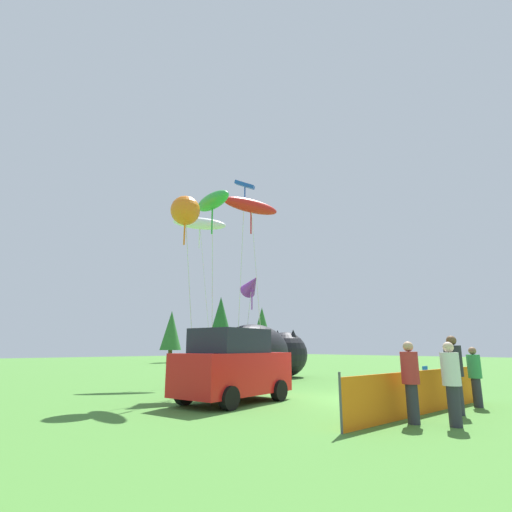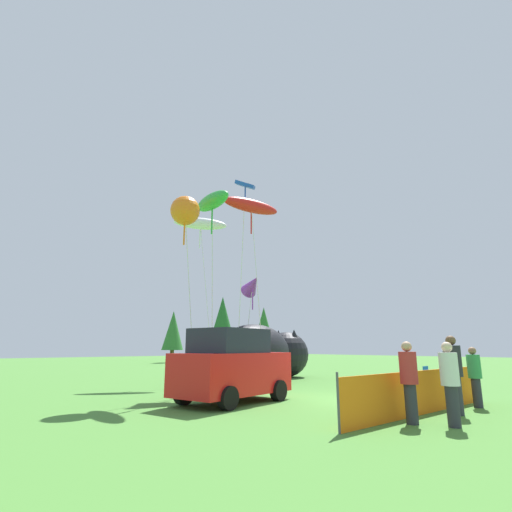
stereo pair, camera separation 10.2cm
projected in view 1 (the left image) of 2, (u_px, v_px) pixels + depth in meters
The scene contains 18 objects.
ground_plane at pixel (358, 401), 12.37m from camera, with size 120.00×120.00×0.00m, color #477F33.
parked_car at pixel (233, 366), 12.02m from camera, with size 4.06×2.46×2.16m.
folding_chair at pixel (429, 376), 14.98m from camera, with size 0.53×0.53×0.91m.
inflatable_cat at pixel (263, 354), 20.14m from camera, with size 7.29×4.21×2.71m.
safety_fence at pixel (423, 392), 10.00m from camera, with size 6.93×0.05×1.14m.
spectator_in_green_shirt at pixel (452, 380), 8.48m from camera, with size 0.38×0.38×1.73m.
spectator_in_blue_shirt at pixel (411, 378), 8.80m from camera, with size 0.38×0.38×1.74m.
spectator_in_white_shirt at pixel (454, 371), 9.98m from camera, with size 0.41×0.41×1.91m.
spectator_in_black_shirt at pixel (475, 374), 11.16m from camera, with size 0.35×0.35×1.62m.
kite_white_ghost at pixel (200, 224), 20.55m from camera, with size 2.69×2.81×8.25m.
kite_blue_box at pixel (245, 189), 18.86m from camera, with size 1.31×1.94×9.45m.
kite_orange_flower at pixel (185, 211), 14.65m from camera, with size 1.25×1.08×7.05m.
kite_red_lizard at pixel (251, 206), 17.91m from camera, with size 3.07×1.45×8.14m.
kite_green_fish at pixel (213, 202), 15.27m from camera, with size 1.10×2.23×7.43m.
kite_purple_delta at pixel (252, 285), 20.58m from camera, with size 1.24×2.06×5.43m.
horizon_tree_east at pixel (221, 321), 46.95m from camera, with size 3.12×3.12×7.45m.
horizon_tree_west at pixel (262, 327), 50.32m from camera, with size 2.74×2.74×6.54m.
horizon_tree_mid at pixel (171, 330), 42.41m from camera, with size 2.26×2.26×5.39m.
Camera 1 is at (-11.13, -7.53, 1.63)m, focal length 28.00 mm.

